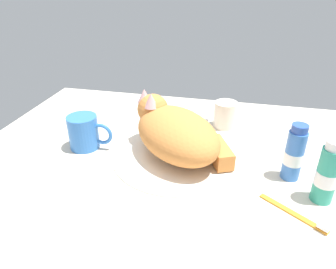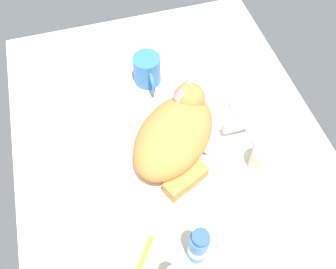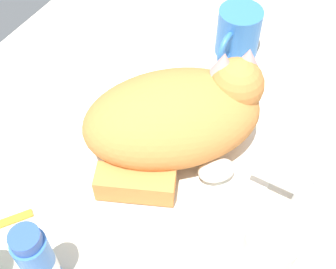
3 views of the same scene
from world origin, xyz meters
The scene contains 9 objects.
ground_plane centered at (0.00, 0.00, -1.50)cm, with size 110.00×82.50×3.00cm, color beige.
sink_basin centered at (0.00, 0.00, 0.41)cm, with size 33.10×33.10×0.81cm, color white.
faucet centered at (0.00, 20.66, 2.20)cm, with size 11.86×10.18×5.09cm.
cat centered at (-0.62, 0.86, 6.98)cm, with size 31.08×31.42×14.58cm.
coffee_mug centered at (-25.18, -0.53, 4.59)cm, with size 12.27×8.00×9.18cm.
rinse_cup centered at (11.00, 20.53, 3.99)cm, with size 6.93×6.93×7.97cm.
soap_dish centered at (-9.43, 21.52, 0.60)cm, with size 9.00×6.40×1.20cm, color white.
soap_bar centered at (-9.43, 21.52, 2.24)cm, with size 6.44×4.92×2.08cm, color white.
toothpaste_bottle centered at (27.59, -2.81, 6.42)cm, with size 4.28×4.28×13.77cm.
Camera 3 is at (38.42, 21.42, 59.24)cm, focal length 48.87 mm.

